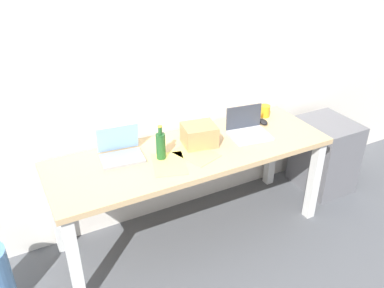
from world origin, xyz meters
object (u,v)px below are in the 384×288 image
Objects in this scene: cardboard_box at (199,135)px; computer_mouse at (263,122)px; laptop_left at (121,151)px; laptop_right at (248,130)px; filing_cabinet at (324,155)px; coffee_mug at (265,111)px; beer_bottle at (161,146)px; desk at (192,162)px.

computer_mouse is at bearing 5.44° from cardboard_box.
laptop_left reaches higher than laptop_right.
laptop_right reaches higher than filing_cabinet.
coffee_mug reaches higher than filing_cabinet.
laptop_left is 1.15m from computer_mouse.
laptop_left is 1.25m from coffee_mug.
laptop_right is at bearing -179.88° from filing_cabinet.
beer_bottle is (-0.71, -0.02, 0.06)m from laptop_right.
beer_bottle is at bearing -30.87° from laptop_left.
coffee_mug is (1.25, 0.08, 0.00)m from laptop_left.
cardboard_box is at bearing -166.76° from coffee_mug.
filing_cabinet is at bearing -1.59° from cardboard_box.
beer_bottle reaches higher than cardboard_box.
computer_mouse is 1.05× the size of coffee_mug.
computer_mouse reaches higher than desk.
desk is 0.50m from laptop_right.
coffee_mug reaches higher than desk.
laptop_left is at bearing -176.49° from coffee_mug.
laptop_left is 0.56m from cardboard_box.
desk is 1.37m from filing_cabinet.
computer_mouse is (0.92, 0.11, -0.08)m from beer_bottle.
laptop_left is at bearing -176.65° from computer_mouse.
desk is at bearing -177.87° from laptop_right.
coffee_mug reaches higher than computer_mouse.
filing_cabinet is at bearing -19.75° from coffee_mug.
coffee_mug is 0.15× the size of filing_cabinet.
beer_bottle reaches higher than coffee_mug.
laptop_right is 0.71m from beer_bottle.
laptop_right is at bearing 2.13° from desk.
laptop_right is at bearing -7.41° from laptop_left.
beer_bottle is at bearing -167.93° from coffee_mug.
laptop_right is 3.30× the size of coffee_mug.
desk is 20.97× the size of coffee_mug.
beer_bottle reaches higher than computer_mouse.
cardboard_box is at bearing 174.70° from laptop_right.
laptop_left is at bearing 176.14° from filing_cabinet.
laptop_right is (0.48, 0.02, 0.13)m from desk.
laptop_left is at bearing 149.13° from beer_bottle.
filing_cabinet is at bearing 0.69° from beer_bottle.
cardboard_box is (0.09, 0.05, 0.17)m from desk.
desk is 0.20m from cardboard_box.
cardboard_box is 1.34m from filing_cabinet.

